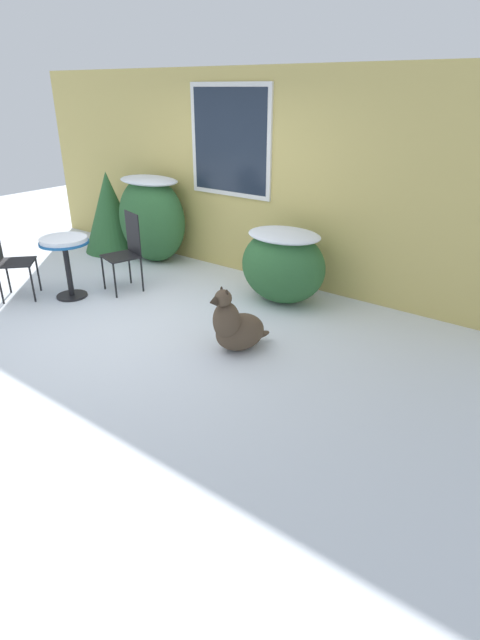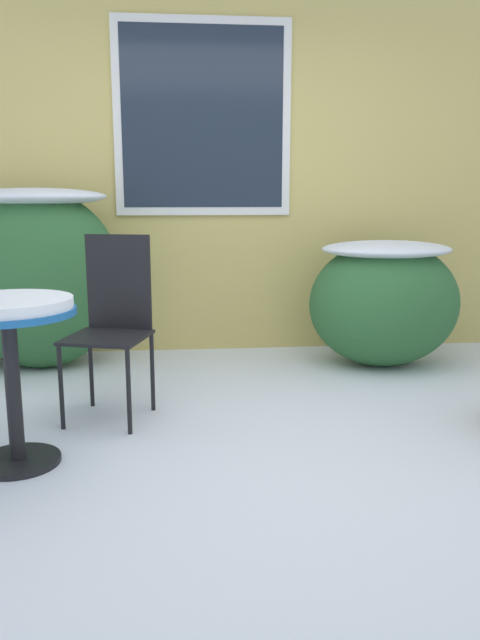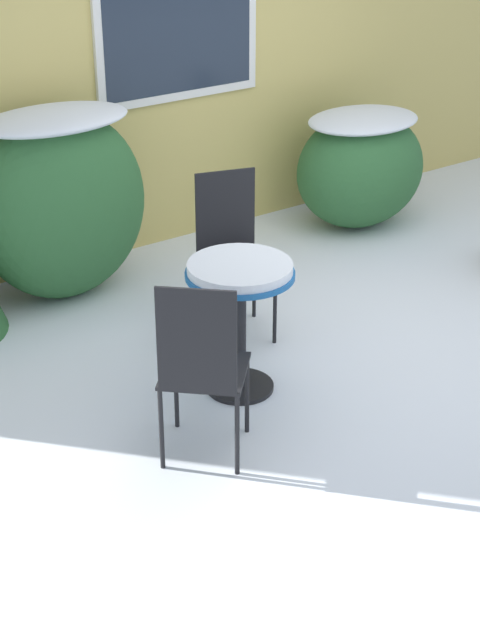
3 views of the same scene
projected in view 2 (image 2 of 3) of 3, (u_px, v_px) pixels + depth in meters
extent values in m
plane|color=silver|center=(252.00, 459.00, 2.93)|extent=(16.00, 16.00, 0.00)
cube|color=tan|center=(220.00, 179.00, 4.81)|extent=(8.00, 0.06, 2.69)
cube|color=silver|center=(203.00, 118.00, 4.67)|extent=(1.33, 0.04, 1.43)
cube|color=#1E2838|center=(203.00, 118.00, 4.66)|extent=(1.21, 0.01, 1.31)
ellipsoid|color=#2D6033|center=(38.00, 280.00, 4.39)|extent=(1.18, 0.74, 1.27)
ellipsoid|color=silver|center=(33.00, 197.00, 4.27)|extent=(1.00, 0.63, 0.12)
ellipsoid|color=#2D6033|center=(384.00, 304.00, 4.48)|extent=(1.08, 0.83, 0.91)
ellipsoid|color=silver|center=(387.00, 249.00, 4.40)|extent=(0.92, 0.70, 0.12)
cylinder|color=black|center=(19.00, 461.00, 2.89)|extent=(0.38, 0.38, 0.03)
cylinder|color=black|center=(13.00, 389.00, 2.82)|extent=(0.07, 0.07, 0.67)
cylinder|color=#195699|center=(7.00, 312.00, 2.75)|extent=(0.59, 0.59, 0.03)
cylinder|color=silver|center=(7.00, 304.00, 2.74)|extent=(0.57, 0.57, 0.05)
cube|color=black|center=(107.00, 337.00, 3.37)|extent=(0.51, 0.51, 0.02)
cube|color=black|center=(119.00, 282.00, 3.51)|extent=(0.37, 0.12, 0.53)
cylinder|color=black|center=(61.00, 388.00, 3.27)|extent=(0.02, 0.02, 0.46)
cylinder|color=black|center=(129.00, 392.00, 3.20)|extent=(0.02, 0.02, 0.46)
cylinder|color=black|center=(91.00, 369.00, 3.63)|extent=(0.02, 0.02, 0.46)
cylinder|color=black|center=(152.00, 372.00, 3.56)|extent=(0.02, 0.02, 0.46)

